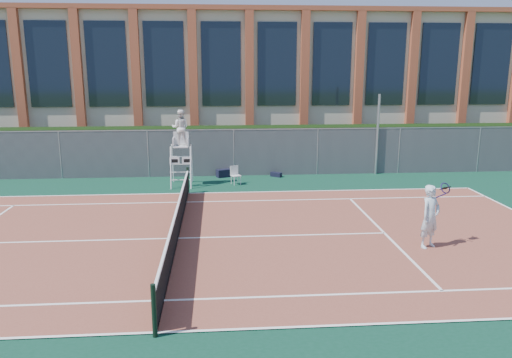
{
  "coord_description": "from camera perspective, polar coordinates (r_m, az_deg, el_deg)",
  "views": [
    {
      "loc": [
        1.28,
        -14.45,
        5.12
      ],
      "look_at": [
        2.61,
        3.0,
        1.15
      ],
      "focal_mm": 35.0,
      "sensor_mm": 36.0,
      "label": 1
    }
  ],
  "objects": [
    {
      "name": "apron",
      "position": [
        16.32,
        -8.67,
        -5.62
      ],
      "size": [
        36.0,
        20.0,
        0.01
      ],
      "primitive_type": "cube",
      "color": "#0B3422",
      "rests_on": "ground"
    },
    {
      "name": "plastic_chair",
      "position": [
        22.01,
        -2.41,
        0.62
      ],
      "size": [
        0.5,
        0.5,
        0.81
      ],
      "color": "silver",
      "rests_on": "apron"
    },
    {
      "name": "tennis_court",
      "position": [
        15.37,
        -8.94,
        -6.74
      ],
      "size": [
        23.77,
        10.97,
        0.02
      ],
      "primitive_type": "cube",
      "color": "brown",
      "rests_on": "apron"
    },
    {
      "name": "steel_pole",
      "position": [
        24.56,
        13.71,
        4.94
      ],
      "size": [
        0.12,
        0.12,
        3.83
      ],
      "primitive_type": "cylinder",
      "color": "#9EA0A5",
      "rests_on": "ground"
    },
    {
      "name": "hedge",
      "position": [
        24.81,
        -7.26,
        3.37
      ],
      "size": [
        40.0,
        1.4,
        2.2
      ],
      "primitive_type": "cube",
      "color": "black",
      "rests_on": "ground"
    },
    {
      "name": "tennis_player",
      "position": [
        15.04,
        19.3,
        -4.06
      ],
      "size": [
        1.07,
        0.81,
        1.83
      ],
      "color": "silver",
      "rests_on": "tennis_court"
    },
    {
      "name": "sports_bag_near",
      "position": [
        23.57,
        -3.51,
        0.7
      ],
      "size": [
        0.91,
        0.65,
        0.36
      ],
      "primitive_type": "cube",
      "rotation": [
        0.0,
        0.0,
        0.42
      ],
      "color": "black",
      "rests_on": "apron"
    },
    {
      "name": "fence",
      "position": [
        23.63,
        -7.4,
        2.89
      ],
      "size": [
        40.0,
        0.06,
        2.2
      ],
      "primitive_type": null,
      "color": "#595E60",
      "rests_on": "ground"
    },
    {
      "name": "sports_bag_far",
      "position": [
        23.56,
        2.31,
        0.52
      ],
      "size": [
        0.55,
        0.48,
        0.21
      ],
      "primitive_type": "cube",
      "rotation": [
        0.0,
        0.0,
        -0.62
      ],
      "color": "black",
      "rests_on": "apron"
    },
    {
      "name": "tennis_net",
      "position": [
        15.21,
        -9.01,
        -4.91
      ],
      "size": [
        0.1,
        11.3,
        1.1
      ],
      "color": "black",
      "rests_on": "ground"
    },
    {
      "name": "building",
      "position": [
        32.44,
        -6.73,
        10.99
      ],
      "size": [
        45.0,
        10.6,
        8.22
      ],
      "color": "beige",
      "rests_on": "ground"
    },
    {
      "name": "umpire_chair",
      "position": [
        21.72,
        -8.63,
        5.57
      ],
      "size": [
        0.93,
        1.44,
        3.35
      ],
      "color": "white",
      "rests_on": "ground"
    },
    {
      "name": "ground",
      "position": [
        15.38,
        -8.94,
        -6.81
      ],
      "size": [
        120.0,
        120.0,
        0.0
      ],
      "primitive_type": "plane",
      "color": "#233814"
    }
  ]
}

